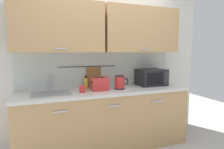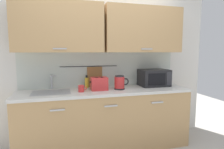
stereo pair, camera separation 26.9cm
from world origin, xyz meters
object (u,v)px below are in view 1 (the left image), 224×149
object	(u,v)px
dish_soap_bottle	(86,83)
microwave	(151,77)
toaster	(100,84)
electric_kettle	(120,82)
mug_near_sink	(82,89)

from	to	relation	value
dish_soap_bottle	microwave	bearing A→B (deg)	-5.98
microwave	toaster	xyz separation A→B (m)	(-0.94, -0.11, -0.04)
electric_kettle	toaster	distance (m)	0.31
microwave	mug_near_sink	xyz separation A→B (m)	(-1.20, -0.17, -0.09)
electric_kettle	dish_soap_bottle	bearing A→B (deg)	152.49
mug_near_sink	microwave	bearing A→B (deg)	7.95
microwave	electric_kettle	world-z (taller)	microwave
microwave	mug_near_sink	size ratio (longest dim) A/B	3.83
mug_near_sink	toaster	xyz separation A→B (m)	(0.27, 0.06, 0.05)
electric_kettle	mug_near_sink	bearing A→B (deg)	-175.90
microwave	dish_soap_bottle	world-z (taller)	microwave
mug_near_sink	toaster	size ratio (longest dim) A/B	0.47
electric_kettle	dish_soap_bottle	size ratio (longest dim) A/B	1.16
electric_kettle	toaster	world-z (taller)	electric_kettle
microwave	toaster	distance (m)	0.94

